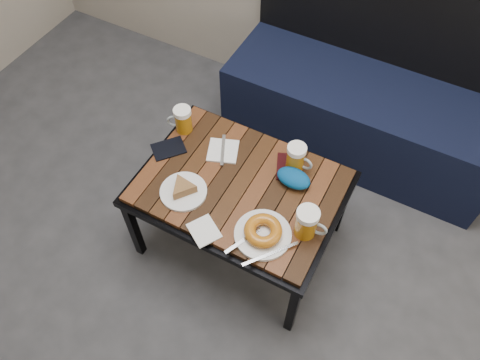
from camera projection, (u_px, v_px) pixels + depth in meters
The scene contains 12 objects.
bench at pixel (363, 109), 2.44m from camera, with size 1.40×0.50×0.95m.
cafe_table at pixel (240, 190), 1.95m from camera, with size 0.84×0.62×0.47m.
beer_mug_left at pixel (183, 120), 2.04m from camera, with size 0.12×0.10×0.12m.
beer_mug_centre at pixel (296, 158), 1.91m from camera, with size 0.12×0.08×0.13m.
beer_mug_right at pixel (307, 223), 1.73m from camera, with size 0.13×0.09×0.14m.
plate_pie at pixel (183, 189), 1.87m from camera, with size 0.19×0.19×0.05m.
plate_bagel at pixel (263, 232), 1.76m from camera, with size 0.25×0.27×0.06m.
napkin_left at pixel (223, 151), 2.01m from camera, with size 0.16×0.16×0.01m.
napkin_right at pixel (204, 231), 1.79m from camera, with size 0.15×0.15×0.01m.
passport_navy at pixel (169, 149), 2.02m from camera, with size 0.10×0.14×0.01m, color black.
passport_burgundy at pixel (289, 167), 1.96m from camera, with size 0.10×0.14×0.01m, color black.
knit_pouch at pixel (294, 178), 1.89m from camera, with size 0.14×0.09×0.06m, color navy.
Camera 1 is at (0.45, -0.05, 2.04)m, focal length 35.00 mm.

